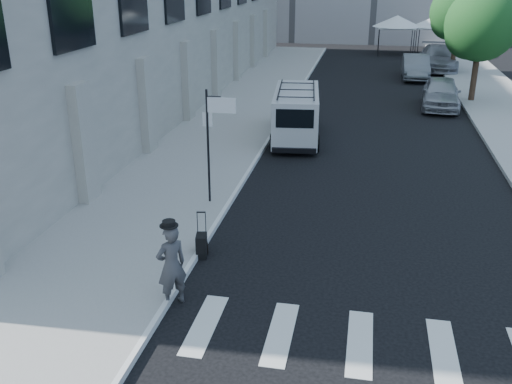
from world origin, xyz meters
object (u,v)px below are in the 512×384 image
at_px(briefcase, 205,245).
at_px(cargo_van, 296,114).
at_px(parked_car_b, 416,67).
at_px(parked_car_c, 438,58).
at_px(parked_car_a, 441,93).
at_px(businessman, 171,266).
at_px(suitcase, 202,246).

bearing_deg(briefcase, cargo_van, 63.65).
xyz_separation_m(briefcase, parked_car_b, (6.90, 26.64, 0.60)).
relative_size(cargo_van, parked_car_c, 0.96).
distance_m(cargo_van, parked_car_b, 16.77).
height_order(briefcase, parked_car_a, parked_car_a).
bearing_deg(briefcase, parked_car_b, 54.13).
relative_size(businessman, parked_car_b, 0.40).
relative_size(briefcase, suitcase, 0.37).
bearing_deg(briefcase, suitcase, -111.41).
xyz_separation_m(businessman, parked_car_b, (6.90, 29.18, -0.17)).
xyz_separation_m(suitcase, parked_car_a, (7.68, 18.42, 0.48)).
bearing_deg(businessman, parked_car_a, -155.15).
height_order(suitcase, parked_car_c, parked_car_c).
height_order(cargo_van, parked_car_a, cargo_van).
relative_size(briefcase, cargo_van, 0.08).
height_order(businessman, cargo_van, cargo_van).
distance_m(suitcase, parked_car_c, 32.07).
distance_m(briefcase, cargo_van, 11.04).
bearing_deg(briefcase, parked_car_a, 45.70).
distance_m(businessman, suitcase, 2.33).
xyz_separation_m(businessman, briefcase, (0.00, 2.54, -0.78)).
height_order(parked_car_b, parked_car_c, parked_car_c).
height_order(briefcase, parked_car_b, parked_car_b).
distance_m(cargo_van, parked_car_a, 9.83).
bearing_deg(parked_car_c, cargo_van, -111.00).
relative_size(briefcase, parked_car_a, 0.09).
xyz_separation_m(suitcase, parked_car_c, (8.70, 30.87, 0.55)).
height_order(suitcase, parked_car_b, parked_car_b).
bearing_deg(parked_car_b, parked_car_a, -84.63).
bearing_deg(parked_car_b, cargo_van, -110.57).
relative_size(businessman, suitcase, 1.61).
distance_m(suitcase, parked_car_b, 27.81).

